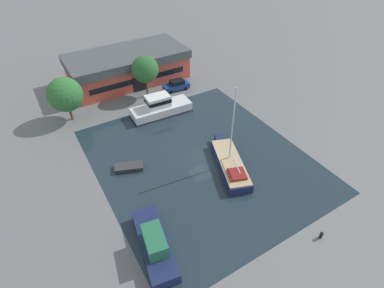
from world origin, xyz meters
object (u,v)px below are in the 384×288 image
at_px(quay_tree_near_building, 145,69).
at_px(motor_cruiser, 160,107).
at_px(parked_car, 176,85).
at_px(small_dinghy, 129,167).
at_px(warehouse_building, 128,66).
at_px(sailboat_moored, 230,163).
at_px(cabin_boat, 154,243).
at_px(quay_tree_by_water, 65,95).

height_order(quay_tree_near_building, motor_cruiser, quay_tree_near_building).
relative_size(parked_car, small_dinghy, 1.23).
height_order(warehouse_building, small_dinghy, warehouse_building).
xyz_separation_m(parked_car, small_dinghy, (-14.32, -14.14, -0.57)).
height_order(warehouse_building, sailboat_moored, sailboat_moored).
xyz_separation_m(quay_tree_near_building, cabin_boat, (-11.17, -26.12, -3.84)).
distance_m(parked_car, small_dinghy, 20.13).
bearing_deg(small_dinghy, sailboat_moored, -98.20).
height_order(warehouse_building, motor_cruiser, warehouse_building).
height_order(parked_car, motor_cruiser, motor_cruiser).
bearing_deg(warehouse_building, sailboat_moored, -86.32).
xyz_separation_m(sailboat_moored, cabin_boat, (-12.63, -5.37, 0.30)).
relative_size(warehouse_building, sailboat_moored, 1.91).
xyz_separation_m(small_dinghy, cabin_boat, (-1.98, -11.41, 0.65)).
xyz_separation_m(quay_tree_by_water, parked_car, (17.57, -0.21, -3.28)).
bearing_deg(parked_car, sailboat_moored, 175.22).
relative_size(sailboat_moored, small_dinghy, 2.88).
xyz_separation_m(warehouse_building, small_dinghy, (-8.82, -21.71, -2.29)).
relative_size(parked_car, cabin_boat, 0.55).
xyz_separation_m(quay_tree_near_building, small_dinghy, (-9.18, -14.71, -4.49)).
bearing_deg(cabin_boat, motor_cruiser, 72.34).
bearing_deg(cabin_boat, quay_tree_by_water, 102.93).
xyz_separation_m(quay_tree_near_building, parked_car, (5.14, -0.57, -3.92)).
bearing_deg(quay_tree_by_water, cabin_boat, -87.18).
height_order(small_dinghy, cabin_boat, cabin_boat).
xyz_separation_m(parked_car, motor_cruiser, (-5.66, -5.33, 0.28)).
xyz_separation_m(motor_cruiser, small_dinghy, (-8.66, -8.81, -0.85)).
relative_size(quay_tree_near_building, cabin_boat, 0.83).
relative_size(warehouse_building, parked_car, 4.47).
height_order(sailboat_moored, cabin_boat, sailboat_moored).
xyz_separation_m(warehouse_building, cabin_boat, (-10.80, -33.12, -1.65)).
distance_m(motor_cruiser, small_dinghy, 12.38).
bearing_deg(cabin_boat, parked_car, 67.57).
distance_m(small_dinghy, cabin_boat, 11.60).
height_order(quay_tree_by_water, sailboat_moored, sailboat_moored).
height_order(quay_tree_by_water, parked_car, quay_tree_by_water).
relative_size(sailboat_moored, motor_cruiser, 1.15).
xyz_separation_m(quay_tree_near_building, quay_tree_by_water, (-12.44, -0.35, -0.64)).
relative_size(parked_car, motor_cruiser, 0.49).
xyz_separation_m(quay_tree_by_water, motor_cruiser, (11.92, -5.54, -3.00)).
height_order(quay_tree_near_building, sailboat_moored, sailboat_moored).
bearing_deg(warehouse_building, small_dinghy, -112.18).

